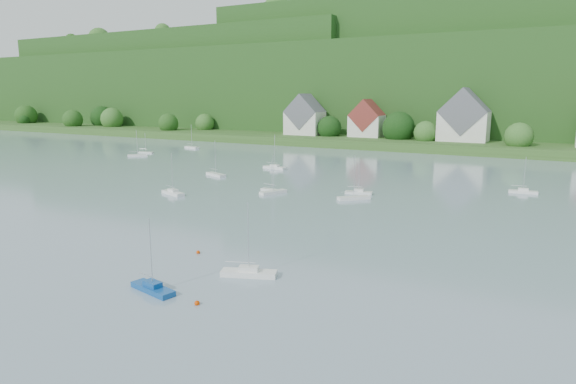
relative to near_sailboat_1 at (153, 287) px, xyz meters
The scene contains 10 objects.
far_shore_strip 157.31m from the near_sailboat_1, 90.48° to the left, with size 600.00×60.00×3.00m, color #335720.
forested_ridge 226.98m from the near_sailboat_1, 90.23° to the left, with size 620.00×181.22×69.89m.
village_building_0 155.16m from the near_sailboat_1, 111.32° to the left, with size 14.00×10.40×16.00m.
village_building_1 149.84m from the near_sailboat_1, 102.08° to the left, with size 12.00×9.36×14.00m.
village_building_2 145.68m from the near_sailboat_1, 88.55° to the left, with size 16.00×11.44×18.00m.
near_sailboat_1 is the anchor object (origin of this frame).
near_sailboat_3 9.89m from the near_sailboat_1, 53.72° to the left, with size 6.03×3.61×7.87m.
mooring_buoy_2 5.74m from the near_sailboat_1, ahead, with size 0.50×0.50×0.50m, color #D63C00.
mooring_buoy_3 12.04m from the near_sailboat_1, 107.63° to the left, with size 0.47×0.47×0.47m, color #D63C00.
far_sailboat_cluster 73.50m from the near_sailboat_1, 79.18° to the left, with size 188.20×70.68×8.71m.
Camera 1 is at (34.61, 8.96, 18.72)m, focal length 31.23 mm.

